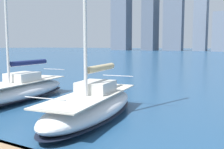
% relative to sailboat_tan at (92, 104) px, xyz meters
% --- Properties ---
extents(sailboat_tan, '(3.80, 8.37, 13.20)m').
position_rel_sailboat_tan_xyz_m(sailboat_tan, '(0.00, 0.00, 0.00)').
color(sailboat_tan, white).
rests_on(sailboat_tan, ground).
extents(sailboat_navy, '(3.72, 9.26, 11.53)m').
position_rel_sailboat_tan_xyz_m(sailboat_navy, '(6.51, -1.05, -0.03)').
color(sailboat_navy, white).
rests_on(sailboat_navy, ground).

